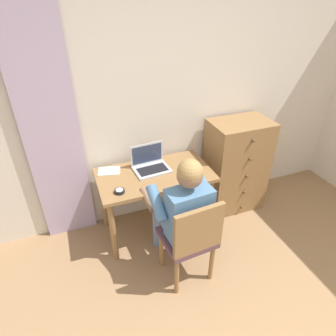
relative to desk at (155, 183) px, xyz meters
name	(u,v)px	position (x,y,z in m)	size (l,w,h in m)	color
wall_back	(168,104)	(0.28, 0.37, 0.65)	(4.80, 0.05, 2.50)	beige
curtain_panel	(52,134)	(-0.85, 0.30, 0.54)	(0.49, 0.03, 2.29)	#B29EBC
desk	(155,183)	(0.00, 0.00, 0.00)	(1.10, 0.61, 0.72)	olive
dresser	(236,166)	(0.99, 0.10, -0.07)	(0.64, 0.46, 1.07)	olive
chair	(191,238)	(0.08, -0.70, -0.11)	(0.45, 0.43, 0.88)	#5A3B45
person_seated	(182,208)	(0.06, -0.52, 0.07)	(0.55, 0.60, 1.20)	#6B84AD
laptop	(150,164)	(-0.01, 0.10, 0.16)	(0.36, 0.28, 0.24)	#B7BABF
computer_mouse	(184,163)	(0.33, 0.05, 0.13)	(0.06, 0.10, 0.03)	black
desk_clock	(120,191)	(-0.38, -0.18, 0.13)	(0.09, 0.09, 0.03)	black
notebook_pad	(109,171)	(-0.41, 0.19, 0.12)	(0.21, 0.15, 0.01)	silver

